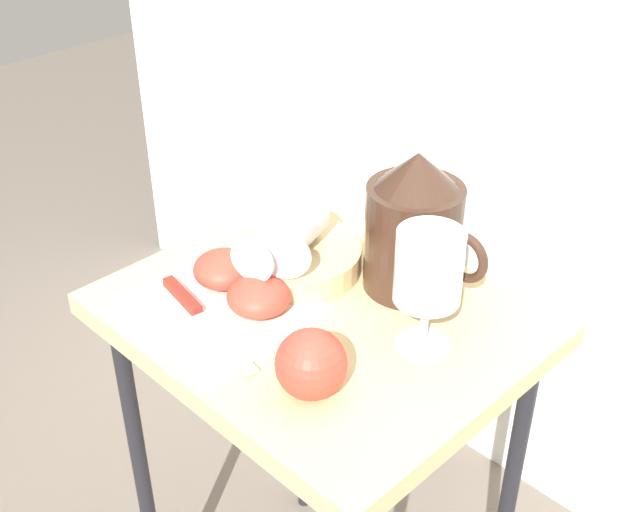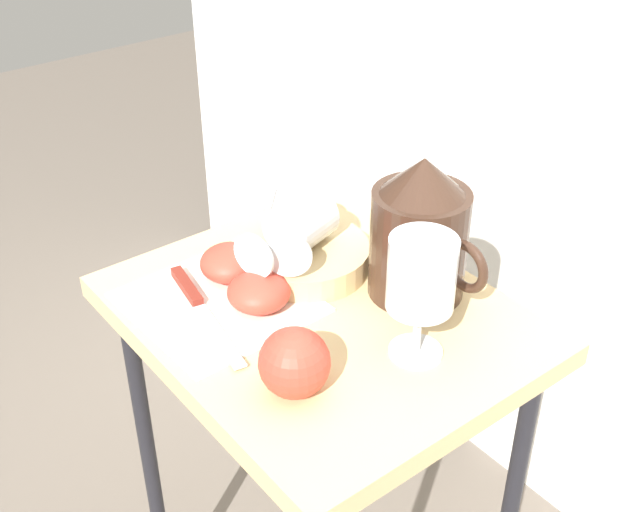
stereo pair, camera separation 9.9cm
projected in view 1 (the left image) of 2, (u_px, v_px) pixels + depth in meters
name	position (u px, v px, depth m)	size (l,w,h in m)	color
table	(320.00, 357.00, 1.08)	(0.51, 0.42, 0.68)	tan
linen_napkin	(217.00, 309.00, 1.03)	(0.22, 0.21, 0.00)	silver
basket_tray	(295.00, 258.00, 1.10)	(0.18, 0.18, 0.04)	tan
pitcher	(414.00, 234.00, 1.04)	(0.18, 0.12, 0.19)	#382319
wine_glass_upright	(428.00, 273.00, 0.92)	(0.08, 0.08, 0.16)	silver
wine_glass_tipped_near	(286.00, 219.00, 1.08)	(0.15, 0.14, 0.07)	silver
wine_glass_tipped_far	(291.00, 226.00, 1.07)	(0.10, 0.15, 0.07)	silver
apple_half_left	(224.00, 269.00, 1.06)	(0.08, 0.08, 0.04)	#CC3D2D
apple_half_right	(259.00, 296.00, 1.01)	(0.08, 0.08, 0.04)	#CC3D2D
apple_whole	(311.00, 364.00, 0.88)	(0.08, 0.08, 0.08)	#CC3D2D
knife	(195.00, 310.00, 1.02)	(0.22, 0.05, 0.01)	silver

